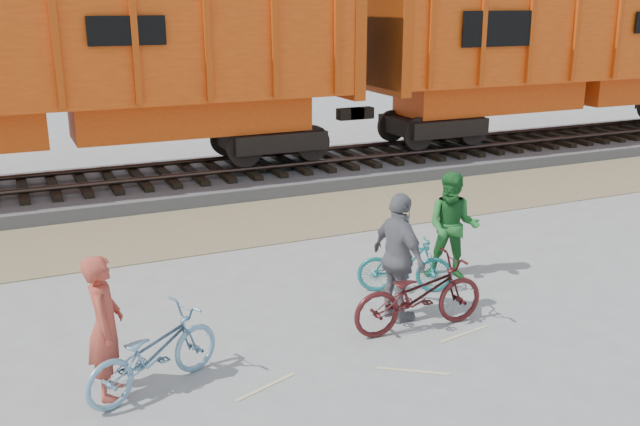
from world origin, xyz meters
The scene contains 12 objects.
ground centered at (0.00, 0.00, 0.00)m, with size 120.00×120.00×0.00m, color #9E9E99.
gravel_strip centered at (0.00, 5.50, 0.01)m, with size 120.00×3.00×0.02m, color #9C8B61.
ballast_bed centered at (0.00, 9.00, 0.15)m, with size 120.00×4.00×0.30m, color slate.
track centered at (0.00, 9.00, 0.47)m, with size 120.00×2.60×0.24m.
hopper_car_center centered at (-2.34, 9.00, 3.01)m, with size 14.00×3.13×4.65m.
hopper_car_right centered at (12.66, 9.00, 3.01)m, with size 14.00×3.13×4.65m.
bicycle_blue centered at (-2.21, -0.29, 0.48)m, with size 0.63×1.82×0.95m, color #73A3BF.
bicycle_teal centered at (2.00, 1.04, 0.45)m, with size 0.42×1.50×0.90m, color #1E7577.
bicycle_maroon centered at (1.49, -0.19, 0.52)m, with size 0.69×1.98×1.04m, color #491617.
person_solo centered at (-2.71, -0.19, 0.86)m, with size 0.63×0.41×1.72m, color #AE4030.
person_man centered at (3.00, 1.24, 0.90)m, with size 0.87×0.68×1.80m, color #216A2A.
person_woman centered at (1.39, 0.21, 0.94)m, with size 1.10×0.46×1.89m, color slate.
Camera 1 is at (-3.52, -7.95, 4.42)m, focal length 40.00 mm.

